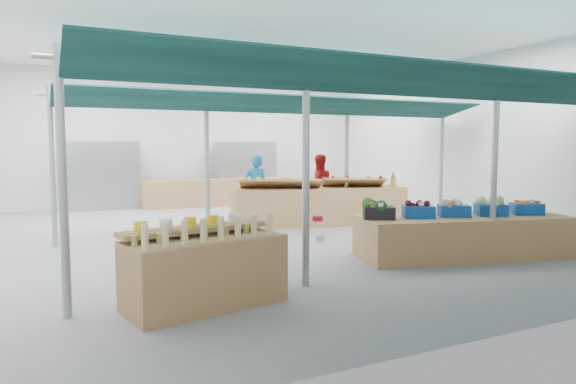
% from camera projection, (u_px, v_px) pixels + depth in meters
% --- Properties ---
extents(floor, '(13.00, 13.00, 0.00)m').
position_uv_depth(floor, '(260.00, 234.00, 11.04)').
color(floor, slate).
rests_on(floor, ground).
extents(hall, '(13.00, 13.00, 13.00)m').
position_uv_depth(hall, '(236.00, 114.00, 12.09)').
color(hall, silver).
rests_on(hall, ground).
extents(pole_grid, '(10.00, 4.60, 3.00)m').
position_uv_depth(pole_grid, '(332.00, 151.00, 9.64)').
color(pole_grid, gray).
rests_on(pole_grid, floor).
extents(awnings, '(9.50, 7.08, 0.30)m').
position_uv_depth(awnings, '(333.00, 99.00, 9.55)').
color(awnings, black).
rests_on(awnings, pole_grid).
extents(back_shelving_left, '(2.00, 0.50, 2.00)m').
position_uv_depth(back_shelving_left, '(104.00, 176.00, 15.24)').
color(back_shelving_left, '#B23F33').
rests_on(back_shelving_left, floor).
extents(back_shelving_right, '(2.00, 0.50, 2.00)m').
position_uv_depth(back_shelving_right, '(245.00, 173.00, 17.19)').
color(back_shelving_right, '#B23F33').
rests_on(back_shelving_right, floor).
extents(bottle_shelf, '(1.98, 1.41, 1.10)m').
position_uv_depth(bottle_shelf, '(203.00, 269.00, 6.12)').
color(bottle_shelf, '#966941').
rests_on(bottle_shelf, floor).
extents(veg_counter, '(3.80, 2.05, 0.70)m').
position_uv_depth(veg_counter, '(464.00, 236.00, 8.82)').
color(veg_counter, '#966941').
rests_on(veg_counter, floor).
extents(fruit_counter, '(4.29, 1.82, 0.89)m').
position_uv_depth(fruit_counter, '(319.00, 206.00, 12.42)').
color(fruit_counter, '#966941').
rests_on(fruit_counter, floor).
extents(far_counter, '(4.68, 1.05, 0.84)m').
position_uv_depth(far_counter, '(216.00, 192.00, 16.41)').
color(far_counter, '#966941').
rests_on(far_counter, floor).
extents(crate_stack, '(0.52, 0.43, 0.54)m').
position_uv_depth(crate_stack, '(560.00, 237.00, 9.21)').
color(crate_stack, '#0D4090').
rests_on(crate_stack, floor).
extents(vendor_left, '(0.68, 0.52, 1.67)m').
position_uv_depth(vendor_left, '(256.00, 188.00, 12.84)').
color(vendor_left, '#1A71AC').
rests_on(vendor_left, floor).
extents(vendor_right, '(0.92, 0.78, 1.67)m').
position_uv_depth(vendor_right, '(319.00, 186.00, 13.63)').
color(vendor_right, maroon).
rests_on(vendor_right, floor).
extents(crate_broccoli, '(0.61, 0.55, 0.35)m').
position_uv_depth(crate_broccoli, '(379.00, 209.00, 8.46)').
color(crate_broccoli, black).
rests_on(crate_broccoli, veg_counter).
extents(crate_beets, '(0.61, 0.55, 0.29)m').
position_uv_depth(crate_beets, '(418.00, 210.00, 8.61)').
color(crate_beets, '#0D4090').
rests_on(crate_beets, veg_counter).
extents(crate_celeriac, '(0.61, 0.55, 0.31)m').
position_uv_depth(crate_celeriac, '(454.00, 208.00, 8.74)').
color(crate_celeriac, '#0D4090').
rests_on(crate_celeriac, veg_counter).
extents(crate_cabbage, '(0.61, 0.55, 0.35)m').
position_uv_depth(crate_cabbage, '(491.00, 206.00, 8.88)').
color(crate_cabbage, '#0D4090').
rests_on(crate_cabbage, veg_counter).
extents(crate_carrots, '(0.61, 0.55, 0.29)m').
position_uv_depth(crate_carrots, '(527.00, 208.00, 9.03)').
color(crate_carrots, '#0D4090').
rests_on(crate_carrots, veg_counter).
extents(sparrow, '(0.12, 0.09, 0.11)m').
position_uv_depth(sparrow, '(373.00, 205.00, 8.30)').
color(sparrow, brown).
rests_on(sparrow, crate_broccoli).
extents(pole_ribbon, '(0.12, 0.12, 0.28)m').
position_uv_depth(pole_ribbon, '(318.00, 221.00, 5.71)').
color(pole_ribbon, '#B50C31').
rests_on(pole_ribbon, pole_grid).
extents(apple_heap_yellow, '(2.02, 1.40, 0.27)m').
position_uv_depth(apple_heap_yellow, '(280.00, 182.00, 12.02)').
color(apple_heap_yellow, '#997247').
rests_on(apple_heap_yellow, fruit_counter).
extents(apple_heap_red, '(1.65, 1.24, 0.27)m').
position_uv_depth(apple_heap_red, '(354.00, 180.00, 12.47)').
color(apple_heap_red, '#997247').
rests_on(apple_heap_red, fruit_counter).
extents(pineapple, '(0.14, 0.14, 0.39)m').
position_uv_depth(pineapple, '(393.00, 179.00, 12.72)').
color(pineapple, '#8C6019').
rests_on(pineapple, fruit_counter).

